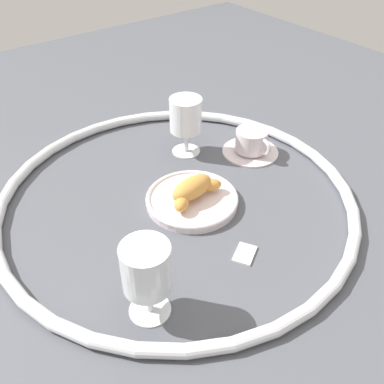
% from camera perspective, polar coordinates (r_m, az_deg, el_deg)
% --- Properties ---
extents(ground_plane, '(2.20, 2.20, 0.00)m').
position_cam_1_polar(ground_plane, '(0.92, -2.02, -1.21)').
color(ground_plane, '#4C4F56').
extents(table_chrome_rim, '(0.74, 0.74, 0.02)m').
position_cam_1_polar(table_chrome_rim, '(0.91, -2.04, -0.62)').
color(table_chrome_rim, silver).
rests_on(table_chrome_rim, ground_plane).
extents(pastry_plate, '(0.19, 0.19, 0.02)m').
position_cam_1_polar(pastry_plate, '(0.91, 0.00, -0.98)').
color(pastry_plate, silver).
rests_on(pastry_plate, ground_plane).
extents(croissant_large, '(0.14, 0.07, 0.04)m').
position_cam_1_polar(croissant_large, '(0.89, 0.14, 0.35)').
color(croissant_large, '#CC893D').
rests_on(croissant_large, pastry_plate).
extents(coffee_cup_near, '(0.14, 0.14, 0.06)m').
position_cam_1_polar(coffee_cup_near, '(1.07, 7.74, 6.28)').
color(coffee_cup_near, silver).
rests_on(coffee_cup_near, ground_plane).
extents(juice_glass_left, '(0.08, 0.08, 0.14)m').
position_cam_1_polar(juice_glass_left, '(0.66, -5.95, -10.26)').
color(juice_glass_left, white).
rests_on(juice_glass_left, ground_plane).
extents(juice_glass_right, '(0.08, 0.08, 0.14)m').
position_cam_1_polar(juice_glass_right, '(1.03, -0.82, 9.70)').
color(juice_glass_right, white).
rests_on(juice_glass_right, ground_plane).
extents(sugar_packet, '(0.06, 0.05, 0.01)m').
position_cam_1_polar(sugar_packet, '(0.81, 6.89, -7.90)').
color(sugar_packet, white).
rests_on(sugar_packet, ground_plane).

